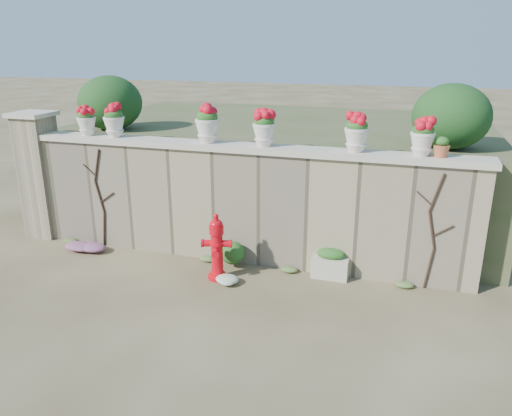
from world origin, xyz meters
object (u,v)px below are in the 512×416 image
(planter_box, at_px, (331,264))
(fire_hydrant, at_px, (217,247))
(urn_pot_0, at_px, (86,121))
(terracotta_pot, at_px, (441,148))

(planter_box, bearing_deg, fire_hydrant, -159.78)
(urn_pot_0, xyz_separation_m, terracotta_pot, (6.18, -0.00, -0.13))
(planter_box, bearing_deg, urn_pot_0, 177.92)
(terracotta_pot, bearing_deg, fire_hydrant, -165.26)
(planter_box, relative_size, urn_pot_0, 1.13)
(fire_hydrant, height_order, terracotta_pot, terracotta_pot)
(planter_box, distance_m, urn_pot_0, 5.12)
(terracotta_pot, bearing_deg, urn_pot_0, 180.00)
(urn_pot_0, bearing_deg, planter_box, -3.08)
(fire_hydrant, distance_m, terracotta_pot, 3.81)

